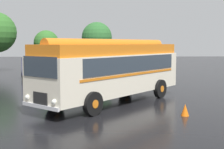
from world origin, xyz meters
name	(u,v)px	position (x,y,z in m)	size (l,w,h in m)	color
ground_plane	(96,102)	(0.00, 0.00, 0.00)	(120.00, 120.00, 0.00)	black
vintage_bus	(113,68)	(0.97, -0.19, 1.89)	(8.48, 9.20, 3.49)	silver
car_near_left	(69,69)	(-2.65, 12.36, 0.85)	(2.33, 4.37, 1.66)	#144C28
car_mid_left	(99,69)	(0.26, 12.37, 0.85)	(2.05, 4.25, 1.66)	#B7BABF
car_mid_right	(130,68)	(3.27, 13.24, 0.85)	(2.14, 4.29, 1.66)	#4C5156
box_van	(40,63)	(-5.59, 13.78, 1.36)	(2.51, 5.84, 2.50)	navy
tree_left_of_centre	(46,44)	(-5.97, 19.80, 3.23)	(2.93, 2.93, 4.79)	#4C3823
tree_centre	(96,37)	(-0.05, 19.05, 4.04)	(3.48, 3.48, 5.71)	#4C3823
traffic_cone	(185,110)	(4.06, -3.59, 0.28)	(0.36, 0.36, 0.55)	orange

